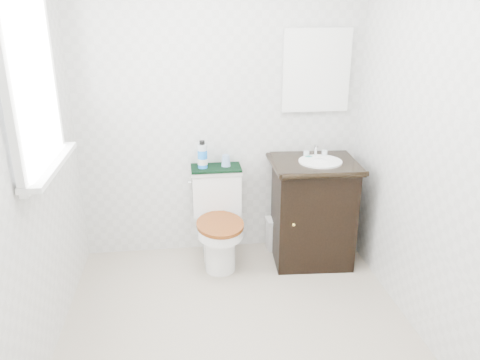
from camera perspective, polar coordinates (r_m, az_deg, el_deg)
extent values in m
plane|color=#B5A991|center=(3.01, 0.01, -18.76)|extent=(2.40, 2.40, 0.00)
plane|color=silver|center=(3.60, -2.41, 9.09)|extent=(2.40, 0.00, 2.40)
plane|color=silver|center=(1.35, 6.54, -10.89)|extent=(2.40, 0.00, 2.40)
plane|color=silver|center=(2.55, -25.30, 2.45)|extent=(0.00, 2.40, 2.40)
plane|color=silver|center=(2.80, 23.06, 4.20)|extent=(0.00, 2.40, 2.40)
cube|color=white|center=(2.71, -24.27, 11.17)|extent=(0.02, 0.70, 0.90)
cube|color=silver|center=(3.67, 9.30, 13.02)|extent=(0.50, 0.02, 0.60)
cylinder|color=white|center=(3.59, -2.45, -8.36)|extent=(0.23, 0.23, 0.36)
cube|color=white|center=(3.81, -2.77, -6.57)|extent=(0.23, 0.28, 0.36)
cube|color=white|center=(3.68, -2.89, -1.59)|extent=(0.38, 0.18, 0.34)
cube|color=white|center=(3.62, -2.94, 1.12)|extent=(0.39, 0.20, 0.03)
cylinder|color=white|center=(3.47, -2.44, -6.08)|extent=(0.34, 0.34, 0.08)
cylinder|color=maroon|center=(3.45, -2.45, -5.42)|extent=(0.37, 0.37, 0.03)
cube|color=black|center=(3.69, 8.79, -4.08)|extent=(0.61, 0.53, 0.78)
cube|color=black|center=(3.54, 9.14, 1.97)|extent=(0.65, 0.57, 0.04)
cylinder|color=white|center=(3.52, 9.76, 2.22)|extent=(0.32, 0.32, 0.01)
ellipsoid|color=white|center=(3.53, 9.71, 1.38)|extent=(0.28, 0.28, 0.14)
cylinder|color=silver|center=(3.63, 9.19, 3.57)|extent=(0.02, 0.02, 0.10)
cube|color=white|center=(3.93, 4.55, -6.70)|extent=(0.18, 0.14, 0.24)
cube|color=white|center=(3.87, 4.60, -4.92)|extent=(0.20, 0.16, 0.03)
cube|color=black|center=(3.61, -2.95, 1.48)|extent=(0.38, 0.22, 0.02)
cylinder|color=#1C7DF1|center=(3.57, -4.59, 2.57)|extent=(0.07, 0.07, 0.14)
cylinder|color=silver|center=(3.55, -4.63, 4.00)|extent=(0.07, 0.07, 0.05)
cylinder|color=black|center=(3.54, -4.65, 4.57)|extent=(0.04, 0.04, 0.03)
cone|color=#7E9FCE|center=(3.61, -1.73, 2.38)|extent=(0.07, 0.07, 0.09)
ellipsoid|color=#176F67|center=(3.60, 8.38, 2.82)|extent=(0.07, 0.05, 0.02)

